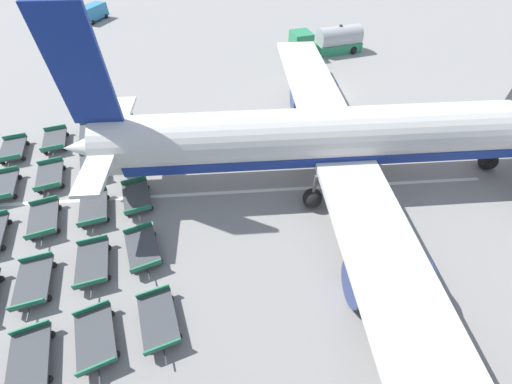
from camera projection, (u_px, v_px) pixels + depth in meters
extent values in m
plane|color=gray|center=(328.00, 93.00, 32.48)|extent=(500.00, 500.00, 0.00)
cylinder|color=white|center=(360.00, 135.00, 21.19)|extent=(7.05, 34.73, 3.81)
cone|color=white|center=(99.00, 147.00, 20.27)|extent=(4.03, 4.89, 3.62)
cube|color=navy|center=(78.00, 69.00, 16.62)|extent=(0.55, 2.87, 6.46)
cube|color=white|center=(109.00, 139.00, 19.90)|extent=(10.24, 2.53, 0.24)
cube|color=white|center=(338.00, 146.00, 21.73)|extent=(36.42, 7.36, 0.44)
cylinder|color=navy|center=(387.00, 281.00, 16.23)|extent=(2.94, 4.21, 2.58)
cylinder|color=navy|center=(313.00, 96.00, 29.39)|extent=(2.94, 4.21, 2.58)
cube|color=navy|center=(358.00, 143.00, 21.66)|extent=(6.80, 31.30, 0.69)
cylinder|color=#56565B|center=(495.00, 150.00, 23.17)|extent=(0.24, 0.24, 2.05)
sphere|color=black|center=(488.00, 161.00, 23.91)|extent=(1.34, 1.34, 1.34)
cylinder|color=#56565B|center=(314.00, 187.00, 20.48)|extent=(0.24, 0.24, 2.05)
sphere|color=black|center=(312.00, 198.00, 21.22)|extent=(1.34, 1.34, 1.34)
cylinder|color=#56565B|center=(300.00, 136.00, 24.37)|extent=(0.24, 0.24, 2.05)
sphere|color=black|center=(298.00, 147.00, 25.10)|extent=(1.34, 1.34, 1.34)
cube|color=#2D8C5B|center=(301.00, 43.00, 37.49)|extent=(2.76, 2.54, 2.46)
cube|color=#2D8C5B|center=(337.00, 47.00, 39.31)|extent=(3.22, 5.95, 1.15)
cylinder|color=#B7BABC|center=(339.00, 37.00, 38.46)|extent=(3.20, 5.67, 2.49)
sphere|color=#333338|center=(341.00, 26.00, 37.56)|extent=(0.44, 0.44, 0.44)
sphere|color=black|center=(298.00, 49.00, 39.19)|extent=(0.90, 0.90, 0.90)
sphere|color=black|center=(306.00, 57.00, 37.63)|extent=(0.90, 0.90, 0.90)
sphere|color=black|center=(344.00, 43.00, 40.53)|extent=(0.90, 0.90, 0.90)
sphere|color=black|center=(353.00, 50.00, 38.97)|extent=(0.90, 0.90, 0.90)
cube|color=teal|center=(93.00, 12.00, 46.99)|extent=(4.88, 3.95, 1.77)
cube|color=#1E232D|center=(81.00, 14.00, 45.33)|extent=(0.90, 1.47, 0.62)
sphere|color=black|center=(83.00, 21.00, 46.88)|extent=(0.60, 0.60, 0.60)
sphere|color=black|center=(93.00, 22.00, 46.43)|extent=(0.60, 0.60, 0.60)
sphere|color=black|center=(96.00, 15.00, 48.78)|extent=(0.60, 0.60, 0.60)
sphere|color=black|center=(106.00, 16.00, 48.34)|extent=(0.60, 0.60, 0.60)
cube|color=#424449|center=(12.00, 149.00, 25.13)|extent=(3.27, 2.21, 0.10)
cube|color=#237F56|center=(7.00, 158.00, 24.01)|extent=(0.36, 1.72, 0.32)
cube|color=#237F56|center=(14.00, 136.00, 25.95)|extent=(0.36, 1.72, 0.32)
cube|color=#333338|center=(9.00, 164.00, 24.00)|extent=(0.70, 0.17, 0.06)
sphere|color=black|center=(2.00, 162.00, 24.54)|extent=(0.36, 0.36, 0.36)
sphere|color=black|center=(23.00, 158.00, 24.87)|extent=(0.36, 0.36, 0.36)
sphere|color=black|center=(7.00, 147.00, 25.92)|extent=(0.36, 0.36, 0.36)
sphere|color=black|center=(27.00, 143.00, 26.26)|extent=(0.36, 0.36, 0.36)
cube|color=#424449|center=(3.00, 185.00, 22.24)|extent=(3.28, 2.23, 0.10)
cube|color=#237F56|center=(5.00, 170.00, 23.05)|extent=(0.38, 1.72, 0.32)
sphere|color=black|center=(15.00, 197.00, 21.99)|extent=(0.36, 0.36, 0.36)
sphere|color=black|center=(19.00, 177.00, 23.37)|extent=(0.36, 0.36, 0.36)
sphere|color=black|center=(2.00, 248.00, 19.02)|extent=(0.36, 0.36, 0.36)
sphere|color=black|center=(9.00, 222.00, 20.41)|extent=(0.36, 0.36, 0.36)
sphere|color=black|center=(1.00, 279.00, 17.59)|extent=(0.36, 0.36, 0.36)
cube|color=#424449|center=(54.00, 139.00, 25.99)|extent=(3.28, 2.24, 0.10)
cube|color=#237F56|center=(52.00, 148.00, 24.88)|extent=(0.38, 1.72, 0.32)
cube|color=#237F56|center=(55.00, 128.00, 26.80)|extent=(0.38, 1.72, 0.32)
cube|color=#333338|center=(53.00, 154.00, 24.86)|extent=(0.70, 0.18, 0.06)
sphere|color=black|center=(46.00, 152.00, 25.39)|extent=(0.36, 0.36, 0.36)
sphere|color=black|center=(65.00, 149.00, 25.74)|extent=(0.36, 0.36, 0.36)
sphere|color=black|center=(48.00, 138.00, 26.78)|extent=(0.36, 0.36, 0.36)
sphere|color=black|center=(67.00, 134.00, 27.12)|extent=(0.36, 0.36, 0.36)
cube|color=#424449|center=(50.00, 175.00, 22.98)|extent=(3.30, 2.28, 0.10)
cube|color=#237F56|center=(47.00, 186.00, 21.87)|extent=(0.41, 1.72, 0.32)
cube|color=#237F56|center=(50.00, 161.00, 23.78)|extent=(0.41, 1.72, 0.32)
cube|color=#333338|center=(48.00, 193.00, 21.85)|extent=(0.70, 0.19, 0.06)
sphere|color=black|center=(40.00, 191.00, 22.37)|extent=(0.36, 0.36, 0.36)
sphere|color=black|center=(62.00, 186.00, 22.74)|extent=(0.36, 0.36, 0.36)
sphere|color=black|center=(42.00, 172.00, 23.75)|extent=(0.36, 0.36, 0.36)
sphere|color=black|center=(63.00, 168.00, 24.11)|extent=(0.36, 0.36, 0.36)
cube|color=#424449|center=(43.00, 218.00, 20.15)|extent=(3.31, 2.30, 0.10)
cube|color=#237F56|center=(40.00, 234.00, 19.05)|extent=(0.42, 1.71, 0.32)
cube|color=#237F56|center=(43.00, 200.00, 20.95)|extent=(0.42, 1.71, 0.32)
cube|color=#333338|center=(42.00, 242.00, 19.03)|extent=(0.70, 0.20, 0.06)
sphere|color=black|center=(32.00, 238.00, 19.55)|extent=(0.36, 0.36, 0.36)
sphere|color=black|center=(57.00, 231.00, 19.92)|extent=(0.36, 0.36, 0.36)
sphere|color=black|center=(35.00, 213.00, 20.92)|extent=(0.36, 0.36, 0.36)
sphere|color=black|center=(59.00, 207.00, 21.29)|extent=(0.36, 0.36, 0.36)
cube|color=#424449|center=(33.00, 281.00, 17.08)|extent=(3.23, 2.12, 0.10)
cube|color=#237F56|center=(26.00, 305.00, 15.95)|extent=(0.31, 1.73, 0.32)
cube|color=#237F56|center=(36.00, 257.00, 17.91)|extent=(0.31, 1.73, 0.32)
cube|color=#333338|center=(28.00, 315.00, 15.93)|extent=(0.70, 0.15, 0.06)
sphere|color=black|center=(18.00, 306.00, 16.49)|extent=(0.36, 0.36, 0.36)
sphere|color=black|center=(48.00, 298.00, 16.80)|extent=(0.36, 0.36, 0.36)
sphere|color=black|center=(25.00, 272.00, 17.90)|extent=(0.36, 0.36, 0.36)
sphere|color=black|center=(53.00, 265.00, 18.20)|extent=(0.36, 0.36, 0.36)
cube|color=#424449|center=(29.00, 360.00, 14.35)|extent=(3.32, 2.31, 0.10)
cube|color=#237F56|center=(30.00, 328.00, 15.16)|extent=(0.43, 1.71, 0.32)
sphere|color=black|center=(49.00, 380.00, 14.12)|extent=(0.36, 0.36, 0.36)
sphere|color=black|center=(18.00, 346.00, 15.12)|extent=(0.36, 0.36, 0.36)
sphere|color=black|center=(51.00, 335.00, 15.49)|extent=(0.36, 0.36, 0.36)
cube|color=#424449|center=(90.00, 132.00, 26.70)|extent=(3.29, 2.24, 0.10)
cube|color=#237F56|center=(89.00, 140.00, 25.59)|extent=(0.39, 1.72, 0.32)
cube|color=#237F56|center=(90.00, 121.00, 27.51)|extent=(0.39, 1.72, 0.32)
cube|color=#333338|center=(91.00, 146.00, 25.57)|extent=(0.70, 0.18, 0.06)
sphere|color=black|center=(83.00, 145.00, 26.10)|extent=(0.36, 0.36, 0.36)
sphere|color=black|center=(101.00, 141.00, 26.45)|extent=(0.36, 0.36, 0.36)
sphere|color=black|center=(83.00, 131.00, 27.49)|extent=(0.36, 0.36, 0.36)
sphere|color=black|center=(101.00, 127.00, 27.84)|extent=(0.36, 0.36, 0.36)
cube|color=#424449|center=(92.00, 165.00, 23.78)|extent=(3.34, 2.36, 0.10)
cube|color=#237F56|center=(92.00, 175.00, 22.68)|extent=(0.46, 1.71, 0.32)
cube|color=#237F56|center=(91.00, 151.00, 24.57)|extent=(0.46, 1.71, 0.32)
cube|color=#333338|center=(94.00, 182.00, 22.67)|extent=(0.70, 0.21, 0.06)
sphere|color=black|center=(84.00, 180.00, 23.17)|extent=(0.36, 0.36, 0.36)
sphere|color=black|center=(105.00, 175.00, 23.56)|extent=(0.36, 0.36, 0.36)
sphere|color=black|center=(84.00, 162.00, 24.53)|extent=(0.36, 0.36, 0.36)
sphere|color=black|center=(103.00, 158.00, 24.92)|extent=(0.36, 0.36, 0.36)
cube|color=#424449|center=(93.00, 207.00, 20.81)|extent=(3.25, 2.15, 0.10)
cube|color=#237F56|center=(91.00, 222.00, 19.69)|extent=(0.33, 1.73, 0.32)
cube|color=#237F56|center=(93.00, 190.00, 21.63)|extent=(0.33, 1.73, 0.32)
cube|color=#333338|center=(93.00, 230.00, 19.67)|extent=(0.70, 0.16, 0.06)
sphere|color=black|center=(83.00, 225.00, 20.22)|extent=(0.36, 0.36, 0.36)
sphere|color=black|center=(107.00, 220.00, 20.54)|extent=(0.36, 0.36, 0.36)
sphere|color=black|center=(85.00, 202.00, 21.62)|extent=(0.36, 0.36, 0.36)
sphere|color=black|center=(107.00, 197.00, 21.94)|extent=(0.36, 0.36, 0.36)
cube|color=#424449|center=(92.00, 262.00, 17.91)|extent=(3.23, 2.11, 0.10)
cube|color=#237F56|center=(89.00, 283.00, 16.78)|extent=(0.30, 1.73, 0.32)
cube|color=#237F56|center=(92.00, 240.00, 18.74)|extent=(0.30, 1.73, 0.32)
cube|color=#333338|center=(91.00, 292.00, 16.76)|extent=(0.70, 0.15, 0.06)
sphere|color=black|center=(80.00, 285.00, 17.32)|extent=(0.36, 0.36, 0.36)
sphere|color=black|center=(108.00, 278.00, 17.63)|extent=(0.36, 0.36, 0.36)
sphere|color=black|center=(82.00, 254.00, 18.73)|extent=(0.36, 0.36, 0.36)
sphere|color=black|center=(108.00, 248.00, 19.03)|extent=(0.36, 0.36, 0.36)
cube|color=#424449|center=(95.00, 337.00, 15.05)|extent=(3.36, 2.43, 0.10)
cube|color=#237F56|center=(96.00, 367.00, 13.97)|extent=(0.51, 1.70, 0.32)
cube|color=#237F56|center=(91.00, 308.00, 15.84)|extent=(0.51, 1.70, 0.32)
cube|color=#333338|center=(99.00, 378.00, 13.96)|extent=(0.69, 0.23, 0.06)
sphere|color=black|center=(83.00, 369.00, 14.44)|extent=(0.36, 0.36, 0.36)
sphere|color=black|center=(116.00, 355.00, 14.86)|extent=(0.36, 0.36, 0.36)
sphere|color=black|center=(81.00, 326.00, 15.78)|extent=(0.36, 0.36, 0.36)
sphere|color=black|center=(111.00, 314.00, 16.20)|extent=(0.36, 0.36, 0.36)
cube|color=#424449|center=(124.00, 126.00, 27.29)|extent=(3.27, 2.20, 0.10)
cube|color=#237F56|center=(124.00, 134.00, 26.17)|extent=(0.36, 1.72, 0.32)
cube|color=#237F56|center=(123.00, 116.00, 28.11)|extent=(0.36, 1.72, 0.32)
cube|color=#333338|center=(126.00, 140.00, 26.16)|extent=(0.70, 0.17, 0.06)
sphere|color=black|center=(117.00, 139.00, 26.70)|extent=(0.36, 0.36, 0.36)
sphere|color=black|center=(135.00, 135.00, 27.03)|extent=(0.36, 0.36, 0.36)
sphere|color=black|center=(116.00, 125.00, 28.09)|extent=(0.36, 0.36, 0.36)
sphere|color=black|center=(133.00, 122.00, 28.42)|extent=(0.36, 0.36, 0.36)
cube|color=#424449|center=(131.00, 157.00, 24.45)|extent=(3.23, 2.12, 0.10)
cube|color=#237F56|center=(131.00, 166.00, 23.33)|extent=(0.31, 1.73, 0.32)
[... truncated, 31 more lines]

